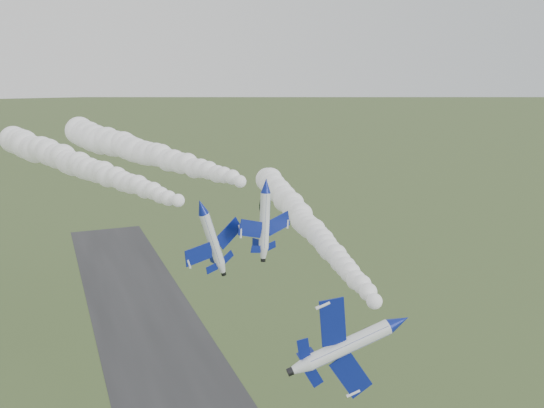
{
  "coord_description": "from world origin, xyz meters",
  "views": [
    {
      "loc": [
        -20.07,
        -57.83,
        59.39
      ],
      "look_at": [
        8.22,
        14.99,
        40.8
      ],
      "focal_mm": 40.0,
      "sensor_mm": 36.0,
      "label": 1
    }
  ],
  "objects": [
    {
      "name": "smoke_trail_jet_pair_left",
      "position": [
        -13.67,
        46.06,
        42.41
      ],
      "size": [
        27.8,
        56.77,
        5.31
      ],
      "primitive_type": null,
      "rotation": [
        0.0,
        0.0,
        0.4
      ],
      "color": "silver"
    },
    {
      "name": "jet_pair_left",
      "position": [
        -0.99,
        16.39,
        40.91
      ],
      "size": [
        9.42,
        11.41,
        3.9
      ],
      "rotation": [
        0.0,
        -0.33,
        0.4
      ],
      "color": "white"
    },
    {
      "name": "jet_lead",
      "position": [
        12.66,
        -9.35,
        33.45
      ],
      "size": [
        5.11,
        13.66,
        10.66
      ],
      "rotation": [
        0.0,
        1.24,
        -0.12
      ],
      "color": "white"
    },
    {
      "name": "smoke_trail_jet_lead",
      "position": [
        18.09,
        25.94,
        34.74
      ],
      "size": [
        12.36,
        64.25,
        4.84
      ],
      "primitive_type": null,
      "rotation": [
        0.0,
        0.0,
        -0.12
      ],
      "color": "silver"
    },
    {
      "name": "smoke_trail_jet_pair_right",
      "position": [
        -3.0,
        45.21,
        44.09
      ],
      "size": [
        28.06,
        52.13,
        5.6
      ],
      "primitive_type": null,
      "rotation": [
        0.0,
        0.0,
        0.43
      ],
      "color": "silver"
    },
    {
      "name": "jet_pair_right",
      "position": [
        8.43,
        17.62,
        42.79
      ],
      "size": [
        9.75,
        11.12,
        2.93
      ],
      "rotation": [
        0.0,
        0.06,
        0.43
      ],
      "color": "white"
    }
  ]
}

